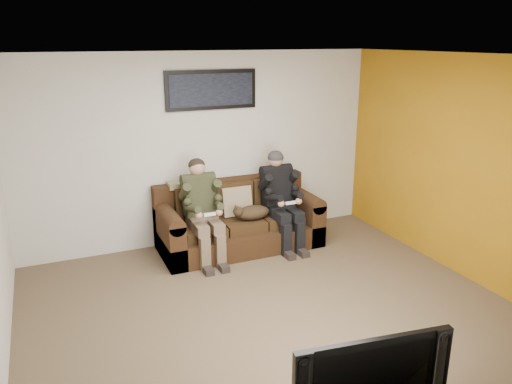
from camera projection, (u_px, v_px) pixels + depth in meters
name	position (u px, v px, depth m)	size (l,w,h in m)	color
floor	(273.00, 314.00, 5.21)	(5.00, 5.00, 0.00)	brown
ceiling	(276.00, 56.00, 4.44)	(5.00, 5.00, 0.00)	silver
wall_back	(203.00, 149.00, 6.79)	(5.00, 5.00, 0.00)	beige
wall_front	(443.00, 304.00, 2.85)	(5.00, 5.00, 0.00)	beige
wall_right	(469.00, 169.00, 5.78)	(4.50, 4.50, 0.00)	beige
accent_wall_right	(468.00, 169.00, 5.77)	(4.50, 4.50, 0.00)	#A16C10
sofa	(238.00, 222.00, 6.84)	(2.16, 0.93, 0.89)	#341E0F
throw_pillow	(236.00, 201.00, 6.79)	(0.41, 0.12, 0.39)	#957E62
throw_blanket	(184.00, 184.00, 6.66)	(0.44, 0.22, 0.08)	tan
person_left	(202.00, 205.00, 6.35)	(0.51, 0.87, 1.29)	brown
person_right	(280.00, 194.00, 6.78)	(0.51, 0.86, 1.30)	black
cat	(252.00, 212.00, 6.64)	(0.66, 0.26, 0.24)	#42301A
framed_poster	(211.00, 90.00, 6.58)	(1.25, 0.05, 0.52)	black
television	(365.00, 371.00, 3.18)	(1.05, 0.14, 0.60)	black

